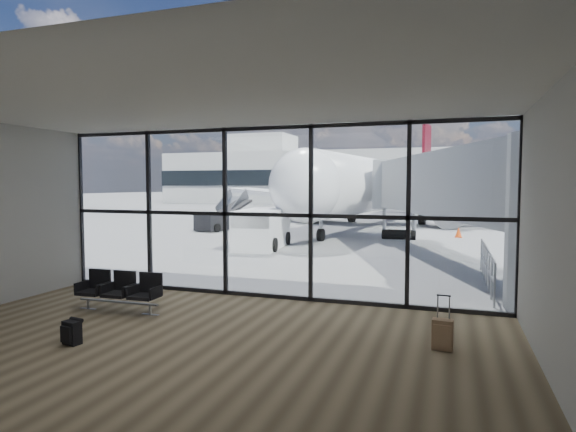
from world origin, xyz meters
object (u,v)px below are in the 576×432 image
Objects in this scene: backpack at (71,332)px; airliner at (389,186)px; service_van at (262,228)px; mobile_stairs at (228,221)px; seating_row at (121,289)px; suitcase at (442,334)px; belt_loader at (221,220)px.

airliner is (2.03, 31.29, 2.65)m from backpack.
service_van is (-3.80, -17.37, -1.95)m from airliner.
backpack is 0.16× the size of mobile_stairs.
seating_row reaches higher than backpack.
seating_row is at bearing -66.49° from mobile_stairs.
suitcase is 0.23× the size of service_van.
seating_row is 0.06× the size of airliner.
backpack is (0.69, -2.33, -0.28)m from seating_row.
belt_loader is at bearing 108.71° from seating_row.
service_van is 10.65m from mobile_stairs.
belt_loader is at bearing -126.95° from airliner.
service_van is (-1.77, 13.92, 0.70)m from backpack.
belt_loader is at bearing -79.87° from mobile_stairs.
backpack is at bearing -160.24° from suitcase.
backpack is 6.82m from suitcase.
mobile_stairs reaches higher than seating_row.
airliner is at bearing 96.60° from backpack.
suitcase is 0.31× the size of mobile_stairs.
mobile_stairs is at bearing -131.41° from airliner.
mobile_stairs is (-9.81, -8.59, -2.37)m from airliner.
service_van reaches higher than seating_row.
mobile_stairs reaches higher than backpack.
belt_loader is 1.42× the size of mobile_stairs.
seating_row is 4.29× the size of backpack.
seating_row is 21.57m from mobile_stairs.
mobile_stairs is at bearing 119.24° from backpack.
seating_row is 0.67× the size of mobile_stairs.
mobile_stairs is (-6.01, 8.78, -0.42)m from service_van.
belt_loader reaches higher than service_van.
airliner is at bearing 71.11° from service_van.
seating_row is 2.44m from backpack.
suitcase reaches higher than backpack.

